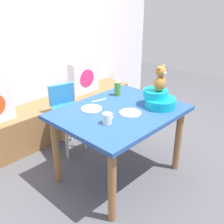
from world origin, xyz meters
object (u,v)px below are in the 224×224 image
at_px(book_stack, 63,96).
at_px(dining_table, 119,120).
at_px(coffee_mug, 107,118).
at_px(dinner_plate_near, 130,113).
at_px(teddy_bear, 160,79).
at_px(pillow_floral_right, 84,77).
at_px(ketchup_bottle, 118,88).
at_px(highchair, 67,110).
at_px(dinner_plate_far, 91,109).
at_px(infant_seat_teal, 159,99).

relative_size(book_stack, dining_table, 0.17).
height_order(dining_table, coffee_mug, coffee_mug).
bearing_deg(dinner_plate_near, teddy_bear, -15.64).
distance_m(pillow_floral_right, teddy_bear, 1.47).
xyz_separation_m(book_stack, ketchup_bottle, (0.05, -0.94, 0.33)).
height_order(teddy_bear, ketchup_bottle, teddy_bear).
bearing_deg(book_stack, teddy_bear, -85.78).
xyz_separation_m(pillow_floral_right, coffee_mug, (-0.86, -1.30, 0.11)).
height_order(highchair, dinner_plate_far, highchair).
distance_m(coffee_mug, dinner_plate_near, 0.29).
relative_size(coffee_mug, dinner_plate_far, 0.60).
height_order(book_stack, teddy_bear, teddy_bear).
distance_m(infant_seat_teal, dinner_plate_near, 0.34).
distance_m(book_stack, coffee_mug, 1.45).
xyz_separation_m(dinner_plate_near, dinner_plate_far, (-0.19, 0.33, 0.00)).
distance_m(book_stack, ketchup_bottle, 0.99).
bearing_deg(dinner_plate_near, infant_seat_teal, -15.55).
height_order(pillow_floral_right, dinner_plate_near, pillow_floral_right).
xyz_separation_m(pillow_floral_right, dinner_plate_near, (-0.57, -1.32, 0.07)).
bearing_deg(highchair, coffee_mug, -104.61).
bearing_deg(pillow_floral_right, teddy_bear, -100.19).
bearing_deg(coffee_mug, book_stack, 69.19).
distance_m(pillow_floral_right, coffee_mug, 1.57).
xyz_separation_m(dining_table, ketchup_bottle, (0.28, 0.28, 0.19)).
xyz_separation_m(book_stack, teddy_bear, (0.11, -1.43, 0.52)).
bearing_deg(coffee_mug, infant_seat_teal, -9.48).
xyz_separation_m(infant_seat_teal, coffee_mug, (-0.61, 0.10, -0.02)).
bearing_deg(teddy_bear, dinner_plate_near, 164.36).
relative_size(infant_seat_teal, teddy_bear, 1.32).
relative_size(pillow_floral_right, dining_table, 0.37).
bearing_deg(teddy_bear, infant_seat_teal, 90.00).
xyz_separation_m(ketchup_bottle, dinner_plate_near, (-0.26, -0.40, -0.08)).
distance_m(infant_seat_teal, teddy_bear, 0.21).
bearing_deg(teddy_bear, pillow_floral_right, 79.81).
bearing_deg(dinner_plate_far, pillow_floral_right, 52.55).
relative_size(teddy_bear, dinner_plate_far, 1.25).
relative_size(infant_seat_teal, dinner_plate_far, 1.65).
height_order(highchair, coffee_mug, coffee_mug).
bearing_deg(dinner_plate_far, ketchup_bottle, 9.25).
bearing_deg(book_stack, dinner_plate_near, -99.07).
xyz_separation_m(book_stack, highchair, (-0.27, -0.44, 0.02)).
height_order(dining_table, dinner_plate_near, dinner_plate_near).
bearing_deg(dining_table, coffee_mug, -158.74).
distance_m(highchair, dinner_plate_near, 0.93).
xyz_separation_m(teddy_bear, dinner_plate_near, (-0.32, 0.09, -0.27)).
relative_size(teddy_bear, coffee_mug, 2.08).
bearing_deg(teddy_bear, dining_table, 147.79).
relative_size(ketchup_bottle, coffee_mug, 1.54).
bearing_deg(teddy_bear, book_stack, 94.22).
relative_size(infant_seat_teal, ketchup_bottle, 1.78).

